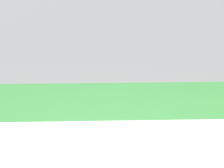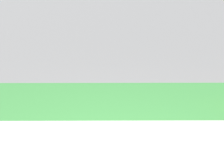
% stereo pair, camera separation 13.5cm
% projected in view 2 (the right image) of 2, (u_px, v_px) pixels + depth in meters
% --- Properties ---
extents(sidewalk_pavement, '(18.00, 2.44, 0.01)m').
position_uv_depth(sidewalk_pavement, '(112.00, 168.00, 3.47)').
color(sidewalk_pavement, '#ADA89E').
rests_on(sidewalk_pavement, ground).
extents(grass_verge, '(18.00, 1.82, 0.01)m').
position_uv_depth(grass_verge, '(112.00, 99.00, 5.49)').
color(grass_verge, '#2D662D').
rests_on(grass_verge, ground).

